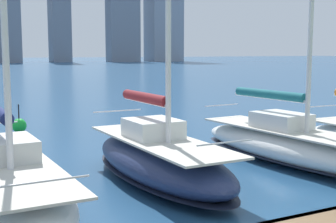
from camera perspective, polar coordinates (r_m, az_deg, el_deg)
The scene contains 4 objects.
sailboat_teal at distance 17.11m, azimuth 14.73°, elevation -3.84°, with size 2.96×9.07×11.20m.
sailboat_maroon at distance 14.13m, azimuth -1.09°, elevation -5.61°, with size 2.55×7.42×12.74m.
sailboat_navy at distance 12.49m, azimuth -19.05°, elevation -8.21°, with size 2.80×8.33×11.23m.
channel_buoy at distance 23.95m, azimuth -17.68°, elevation -1.63°, with size 0.70×0.70×1.40m.
Camera 1 is at (6.03, 5.64, 3.95)m, focal length 50.00 mm.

